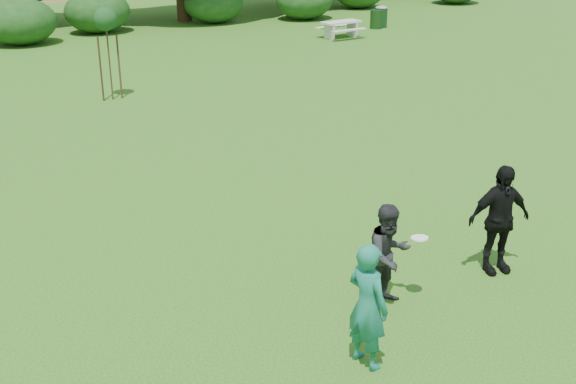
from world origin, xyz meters
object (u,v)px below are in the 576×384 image
at_px(trash_can_near, 376,19).
at_px(trash_can_lidded, 381,16).
at_px(picnic_table, 341,27).
at_px(player_black, 499,219).
at_px(player_grey, 389,255).
at_px(sapling, 106,22).
at_px(player_teal, 368,306).

xyz_separation_m(trash_can_near, trash_can_lidded, (0.41, 0.13, 0.09)).
bearing_deg(picnic_table, player_black, -120.49).
distance_m(player_grey, trash_can_lidded, 26.40).
relative_size(trash_can_near, trash_can_lidded, 0.86).
xyz_separation_m(player_grey, picnic_table, (13.49, 18.95, -0.31)).
height_order(sapling, picnic_table, sapling).
height_order(player_teal, player_grey, player_teal).
bearing_deg(player_teal, picnic_table, -44.01).
bearing_deg(player_grey, player_black, -4.96).
relative_size(sapling, picnic_table, 1.58).
distance_m(player_teal, sapling, 15.52).
distance_m(player_grey, picnic_table, 23.26).
relative_size(player_black, picnic_table, 1.05).
height_order(trash_can_near, trash_can_lidded, trash_can_lidded).
bearing_deg(player_black, sapling, 111.99).
bearing_deg(sapling, trash_can_near, 20.61).
bearing_deg(player_grey, player_teal, -140.79).
xyz_separation_m(player_grey, sapling, (0.90, 14.24, 1.59)).
height_order(player_black, trash_can_lidded, player_black).
bearing_deg(sapling, player_grey, -93.62).
height_order(player_teal, trash_can_lidded, player_teal).
bearing_deg(player_grey, trash_can_near, 50.20).
height_order(player_grey, sapling, sapling).
xyz_separation_m(player_black, picnic_table, (11.26, 19.13, -0.43)).
relative_size(player_teal, picnic_table, 1.00).
bearing_deg(trash_can_lidded, player_black, -125.78).
relative_size(trash_can_near, sapling, 0.32).
relative_size(player_grey, sapling, 0.58).
bearing_deg(picnic_table, sapling, -159.49).
distance_m(trash_can_near, sapling, 16.82).
height_order(picnic_table, trash_can_lidded, trash_can_lidded).
bearing_deg(trash_can_lidded, player_teal, -130.55).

